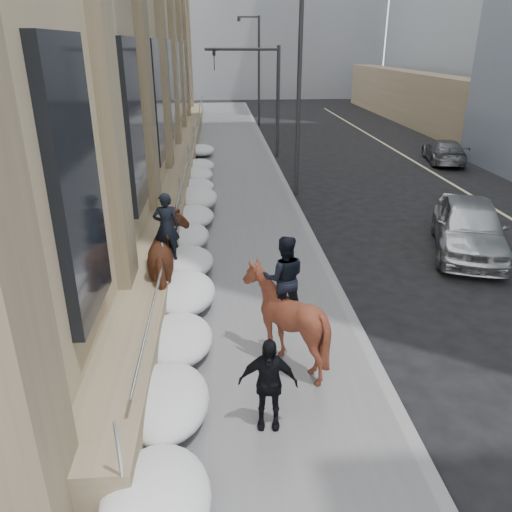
{
  "coord_description": "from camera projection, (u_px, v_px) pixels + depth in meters",
  "views": [
    {
      "loc": [
        -0.43,
        -6.95,
        6.08
      ],
      "look_at": [
        0.35,
        3.27,
        1.7
      ],
      "focal_mm": 35.0,
      "sensor_mm": 36.0,
      "label": 1
    }
  ],
  "objects": [
    {
      "name": "mounted_horse_right",
      "position": [
        284.0,
        313.0,
        9.76
      ],
      "size": [
        1.68,
        1.87,
        2.65
      ],
      "rotation": [
        0.0,
        0.0,
        3.1
      ],
      "color": "#4D2216",
      "rests_on": "sidewalk"
    },
    {
      "name": "ground",
      "position": [
        250.0,
        418.0,
        8.79
      ],
      "size": [
        140.0,
        140.0,
        0.0
      ],
      "primitive_type": "plane",
      "color": "black",
      "rests_on": "ground"
    },
    {
      "name": "bg_building_far",
      "position": [
        175.0,
        13.0,
        70.48
      ],
      "size": [
        24.0,
        12.0,
        20.0
      ],
      "primitive_type": "cube",
      "color": "gray",
      "rests_on": "ground"
    },
    {
      "name": "car_grey",
      "position": [
        444.0,
        151.0,
        27.42
      ],
      "size": [
        2.61,
        4.62,
        1.26
      ],
      "primitive_type": "imported",
      "rotation": [
        0.0,
        0.0,
        2.94
      ],
      "color": "#5A5C62",
      "rests_on": "ground"
    },
    {
      "name": "car_silver",
      "position": [
        469.0,
        226.0,
        15.49
      ],
      "size": [
        3.55,
        5.35,
        1.69
      ],
      "primitive_type": "imported",
      "rotation": [
        0.0,
        0.0,
        -0.34
      ],
      "color": "#AEB2B6",
      "rests_on": "ground"
    },
    {
      "name": "pedestrian",
      "position": [
        268.0,
        383.0,
        8.15
      ],
      "size": [
        1.02,
        0.52,
        1.67
      ],
      "primitive_type": "imported",
      "rotation": [
        0.0,
        0.0,
        -0.11
      ],
      "color": "black",
      "rests_on": "sidewalk"
    },
    {
      "name": "sidewalk",
      "position": [
        232.0,
        225.0,
        17.94
      ],
      "size": [
        5.0,
        80.0,
        0.12
      ],
      "primitive_type": "cube",
      "color": "#555558",
      "rests_on": "ground"
    },
    {
      "name": "traffic_signal",
      "position": [
        262.0,
        84.0,
        27.54
      ],
      "size": [
        4.1,
        0.22,
        6.0
      ],
      "color": "#2D2D30",
      "rests_on": "ground"
    },
    {
      "name": "lane_line",
      "position": [
        512.0,
        219.0,
        18.69
      ],
      "size": [
        0.15,
        70.0,
        0.01
      ],
      "primitive_type": "cube",
      "color": "#BFB78C",
      "rests_on": "ground"
    },
    {
      "name": "mounted_horse_left",
      "position": [
        170.0,
        257.0,
        12.36
      ],
      "size": [
        1.34,
        2.52,
        2.69
      ],
      "rotation": [
        0.0,
        0.0,
        3.24
      ],
      "color": "#502918",
      "rests_on": "sidewalk"
    },
    {
      "name": "streetlight_far",
      "position": [
        257.0,
        65.0,
        38.37
      ],
      "size": [
        1.71,
        0.24,
        8.0
      ],
      "color": "#2D2D30",
      "rests_on": "ground"
    },
    {
      "name": "streetlight_mid",
      "position": [
        295.0,
        84.0,
        20.02
      ],
      "size": [
        1.71,
        0.24,
        8.0
      ],
      "color": "#2D2D30",
      "rests_on": "ground"
    },
    {
      "name": "curb",
      "position": [
        304.0,
        223.0,
        18.12
      ],
      "size": [
        0.24,
        80.0,
        0.12
      ],
      "primitive_type": "cube",
      "color": "slate",
      "rests_on": "ground"
    },
    {
      "name": "snow_bank",
      "position": [
        190.0,
        234.0,
        15.94
      ],
      "size": [
        1.7,
        18.1,
        0.76
      ],
      "color": "white",
      "rests_on": "sidewalk"
    }
  ]
}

